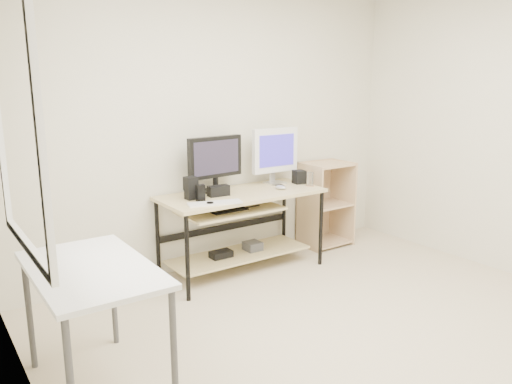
{
  "coord_description": "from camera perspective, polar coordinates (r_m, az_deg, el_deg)",
  "views": [
    {
      "loc": [
        -2.41,
        -2.01,
        1.74
      ],
      "look_at": [
        -0.09,
        1.3,
        0.83
      ],
      "focal_mm": 35.0,
      "sensor_mm": 36.0,
      "label": 1
    }
  ],
  "objects": [
    {
      "name": "room",
      "position": [
        3.09,
        12.82,
        4.45
      ],
      "size": [
        4.01,
        4.01,
        2.62
      ],
      "color": "beige",
      "rests_on": "ground"
    },
    {
      "name": "desk",
      "position": [
        4.54,
        -1.9,
        -2.7
      ],
      "size": [
        1.5,
        0.65,
        0.75
      ],
      "color": "#CAB880",
      "rests_on": "ground"
    },
    {
      "name": "side_table",
      "position": [
        2.92,
        -18.24,
        -9.56
      ],
      "size": [
        0.6,
        1.0,
        0.75
      ],
      "color": "silver",
      "rests_on": "ground"
    },
    {
      "name": "shelf_unit",
      "position": [
        5.39,
        7.7,
        -1.29
      ],
      "size": [
        0.5,
        0.4,
        0.9
      ],
      "color": "tan",
      "rests_on": "ground"
    },
    {
      "name": "black_monitor",
      "position": [
        4.48,
        -4.68,
        3.6
      ],
      "size": [
        0.55,
        0.23,
        0.5
      ],
      "rotation": [
        0.0,
        0.0,
        0.1
      ],
      "color": "black",
      "rests_on": "desk"
    },
    {
      "name": "white_imac",
      "position": [
        4.84,
        2.22,
        4.61
      ],
      "size": [
        0.51,
        0.16,
        0.54
      ],
      "rotation": [
        0.0,
        0.0,
        -0.01
      ],
      "color": "silver",
      "rests_on": "desk"
    },
    {
      "name": "keyboard",
      "position": [
        4.1,
        -4.72,
        -1.26
      ],
      "size": [
        0.46,
        0.24,
        0.02
      ],
      "primitive_type": "cube",
      "rotation": [
        0.0,
        0.0,
        -0.26
      ],
      "color": "silver",
      "rests_on": "desk"
    },
    {
      "name": "mouse",
      "position": [
        4.63,
        2.84,
        0.54
      ],
      "size": [
        0.1,
        0.13,
        0.04
      ],
      "primitive_type": "ellipsoid",
      "rotation": [
        0.0,
        0.0,
        0.36
      ],
      "color": "#AFAFB4",
      "rests_on": "desk"
    },
    {
      "name": "center_speaker",
      "position": [
        4.37,
        -4.3,
        0.14
      ],
      "size": [
        0.19,
        0.1,
        0.09
      ],
      "primitive_type": "cube",
      "rotation": [
        0.0,
        0.0,
        -0.08
      ],
      "color": "black",
      "rests_on": "desk"
    },
    {
      "name": "speaker_left",
      "position": [
        4.26,
        -7.46,
        0.5
      ],
      "size": [
        0.1,
        0.1,
        0.19
      ],
      "rotation": [
        0.0,
        0.0,
        0.04
      ],
      "color": "black",
      "rests_on": "desk"
    },
    {
      "name": "speaker_right",
      "position": [
        4.9,
        4.96,
        1.73
      ],
      "size": [
        0.12,
        0.12,
        0.13
      ],
      "primitive_type": "cube",
      "rotation": [
        0.0,
        0.0,
        -0.17
      ],
      "color": "black",
      "rests_on": "desk"
    },
    {
      "name": "audio_controller",
      "position": [
        4.19,
        -6.36,
        -0.11
      ],
      "size": [
        0.07,
        0.05,
        0.14
      ],
      "primitive_type": "cube",
      "rotation": [
        0.0,
        0.0,
        -0.04
      ],
      "color": "black",
      "rests_on": "desk"
    },
    {
      "name": "volume_puck",
      "position": [
        4.07,
        -5.27,
        -1.33
      ],
      "size": [
        0.07,
        0.07,
        0.02
      ],
      "primitive_type": "cylinder",
      "rotation": [
        0.0,
        0.0,
        0.35
      ],
      "color": "black",
      "rests_on": "desk"
    },
    {
      "name": "smartphone",
      "position": [
        4.78,
        2.73,
        0.74
      ],
      "size": [
        0.11,
        0.14,
        0.01
      ],
      "primitive_type": "cube",
      "rotation": [
        0.0,
        0.0,
        -0.31
      ],
      "color": "black",
      "rests_on": "desk"
    },
    {
      "name": "coaster",
      "position": [
        4.81,
        6.2,
        0.74
      ],
      "size": [
        0.09,
        0.09,
        0.01
      ],
      "primitive_type": "cylinder",
      "rotation": [
        0.0,
        0.0,
        0.16
      ],
      "color": "#A7744B",
      "rests_on": "desk"
    },
    {
      "name": "drinking_glass",
      "position": [
        4.8,
        6.22,
        1.5
      ],
      "size": [
        0.07,
        0.07,
        0.13
      ],
      "primitive_type": "cylinder",
      "rotation": [
        0.0,
        0.0,
        0.16
      ],
      "color": "white",
      "rests_on": "coaster"
    }
  ]
}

